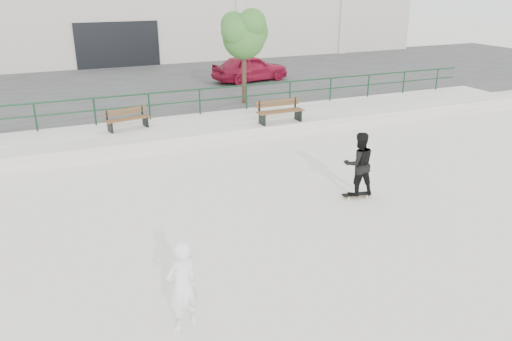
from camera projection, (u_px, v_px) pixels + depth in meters
name	position (u px, v px, depth m)	size (l,w,h in m)	color
ground	(313.00, 260.00, 10.39)	(120.00, 120.00, 0.00)	silver
ledge	(185.00, 131.00, 18.45)	(30.00, 3.00, 0.50)	#B3ADA3
parking_strip	(140.00, 89.00, 25.73)	(60.00, 14.00, 0.50)	#353535
railing	(175.00, 98.00, 19.21)	(28.00, 0.06, 1.03)	#153B22
bench_left	(127.00, 119.00, 17.74)	(1.64, 0.78, 0.73)	brown
bench_right	(280.00, 111.00, 18.58)	(1.81, 0.55, 0.83)	brown
tree	(244.00, 33.00, 20.65)	(2.22, 1.98, 3.95)	#513528
red_car	(250.00, 68.00, 26.18)	(1.63, 4.05, 1.38)	maroon
skateboard	(356.00, 195.00, 13.43)	(0.80, 0.33, 0.09)	black
standing_skater	(359.00, 164.00, 13.11)	(0.84, 0.65, 1.72)	black
seated_skater	(182.00, 286.00, 8.11)	(0.59, 0.39, 1.62)	white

